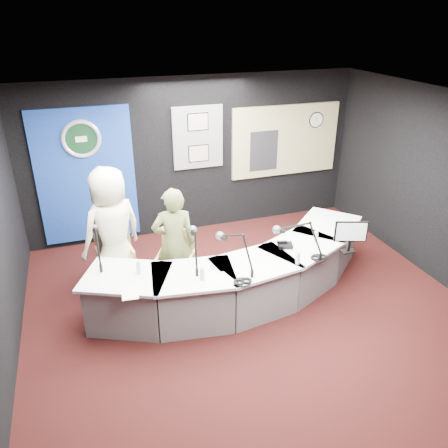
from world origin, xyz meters
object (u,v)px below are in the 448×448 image
object	(u,v)px
armchair_right	(176,267)
person_woman	(174,244)
broadcast_desk	(240,276)
armchair_left	(116,262)
person_man	(112,231)

from	to	relation	value
armchair_right	person_woman	bearing A→B (deg)	0.00
broadcast_desk	armchair_left	distance (m)	1.83
broadcast_desk	armchair_left	bearing A→B (deg)	152.27
broadcast_desk	person_man	world-z (taller)	person_man
broadcast_desk	armchair_right	distance (m)	0.93
broadcast_desk	armchair_left	xyz separation A→B (m)	(-1.62, 0.85, 0.05)
person_man	armchair_left	bearing A→B (deg)	180.00
broadcast_desk	armchair_left	size ratio (longest dim) A/B	5.31
broadcast_desk	armchair_right	size ratio (longest dim) A/B	4.98
armchair_left	person_woman	distance (m)	0.99
armchair_right	person_man	bearing A→B (deg)	177.59
broadcast_desk	person_woman	size ratio (longest dim) A/B	2.72
person_woman	armchair_left	bearing A→B (deg)	-21.30
armchair_left	person_man	distance (m)	0.52
broadcast_desk	person_man	xyz separation A→B (m)	(-1.62, 0.85, 0.57)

